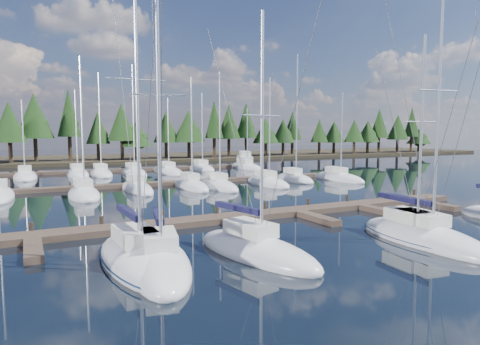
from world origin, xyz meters
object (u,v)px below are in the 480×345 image
main_dock (227,220)px  front_sailboat_2 (161,264)px  front_sailboat_1 (138,259)px  front_sailboat_4 (412,235)px  front_sailboat_5 (426,237)px  front_sailboat_3 (255,250)px  motor_yacht_right (245,164)px

main_dock → front_sailboat_2: (-6.91, -7.81, 0.10)m
front_sailboat_1 → front_sailboat_4: bearing=-8.8°
main_dock → front_sailboat_5: 12.56m
main_dock → front_sailboat_1: size_ratio=2.84×
front_sailboat_2 → front_sailboat_5: bearing=-7.7°
main_dock → front_sailboat_4: 11.80m
main_dock → front_sailboat_1: 10.08m
main_dock → front_sailboat_2: size_ratio=3.11×
front_sailboat_2 → front_sailboat_5: front_sailboat_5 is taller
main_dock → front_sailboat_4: size_ratio=3.56×
front_sailboat_3 → front_sailboat_4: bearing=-7.0°
main_dock → front_sailboat_2: bearing=-131.5°
motor_yacht_right → front_sailboat_2: bearing=-121.3°
front_sailboat_2 → front_sailboat_3: 4.89m
front_sailboat_3 → front_sailboat_4: size_ratio=1.03×
front_sailboat_5 → motor_yacht_right: bearing=73.8°
main_dock → front_sailboat_3: 8.00m
front_sailboat_5 → front_sailboat_3: bearing=168.2°
front_sailboat_5 → main_dock: bearing=128.7°
front_sailboat_3 → motor_yacht_right: (24.50, 48.27, 0.23)m
front_sailboat_4 → front_sailboat_2: bearing=175.6°
front_sailboat_2 → main_dock: bearing=48.5°
front_sailboat_2 → front_sailboat_4: front_sailboat_2 is taller
front_sailboat_2 → front_sailboat_4: (14.61, -1.13, -0.02)m
front_sailboat_2 → motor_yacht_right: size_ratio=1.42×
front_sailboat_1 → front_sailboat_2: size_ratio=1.09×
front_sailboat_1 → front_sailboat_3: 5.75m
front_sailboat_3 → motor_yacht_right: size_ratio=1.28×
main_dock → front_sailboat_5: (7.85, -9.80, 0.09)m
front_sailboat_4 → motor_yacht_right: 51.63m
front_sailboat_2 → front_sailboat_3: (4.89, 0.07, -0.02)m
front_sailboat_1 → motor_yacht_right: bearing=57.4°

